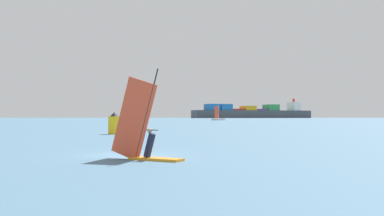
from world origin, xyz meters
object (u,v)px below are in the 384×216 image
object	(u,v)px
windsurfer	(144,137)
small_sailboat	(218,119)
channel_buoy	(114,124)
cargo_ship	(252,112)

from	to	relation	value
windsurfer	small_sailboat	size ratio (longest dim) A/B	0.47
channel_buoy	small_sailboat	xyz separation A→B (m)	(-28.86, 198.41, -0.27)
windsurfer	small_sailboat	bearing A→B (deg)	115.71
channel_buoy	cargo_ship	bearing A→B (deg)	96.04
small_sailboat	channel_buoy	bearing A→B (deg)	-103.42
windsurfer	cargo_ship	bearing A→B (deg)	111.82
windsurfer	small_sailboat	xyz separation A→B (m)	(-42.86, 225.15, -0.18)
cargo_ship	small_sailboat	distance (m)	515.21
windsurfer	small_sailboat	world-z (taller)	small_sailboat
channel_buoy	small_sailboat	bearing A→B (deg)	98.28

